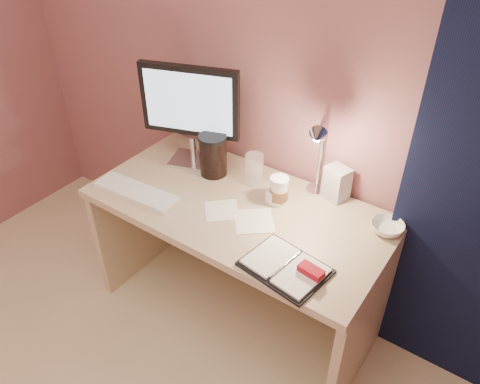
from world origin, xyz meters
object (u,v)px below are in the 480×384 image
Objects in this scene: keyboard at (136,192)px; desk_lamp at (305,151)px; desk at (247,233)px; clear_cup at (254,169)px; product_box at (337,183)px; coffee_cup at (279,192)px; bowl at (387,228)px; monitor at (190,107)px; planner at (287,267)px; lotion_bottle at (272,194)px; dark_jar at (213,157)px.

desk_lamp is (0.66, 0.40, 0.26)m from keyboard.
clear_cup is at bearing 108.94° from desk.
product_box reaches higher than clear_cup.
coffee_cup reaches higher than bowl.
desk is at bearing -31.72° from monitor.
planner is 0.81× the size of desk_lamp.
planner reaches higher than bowl.
product_box is (0.38, 0.12, 0.00)m from clear_cup.
monitor is at bearing 166.58° from desk_lamp.
keyboard is at bearing -151.63° from lotion_bottle.
desk_lamp is (0.62, 0.03, -0.05)m from monitor.
lotion_bottle is (-0.03, -0.01, -0.01)m from coffee_cup.
lotion_bottle is at bearing 24.53° from keyboard.
dark_jar reaches higher than keyboard.
planner is 2.21× the size of clear_cup.
clear_cup is (0.41, 0.39, 0.07)m from keyboard.
bowl is (0.67, 0.02, -0.06)m from clear_cup.
product_box is (0.79, 0.51, 0.07)m from keyboard.
desk is 8.90× the size of clear_cup.
desk is 13.52× the size of lotion_bottle.
clear_cup reaches higher than keyboard.
keyboard is 0.68m from coffee_cup.
desk_lamp is (-0.18, 0.43, 0.26)m from planner.
clear_cup is 1.11× the size of bowl.
dark_jar is at bearing -175.76° from bowl.
bowl is at bearing 12.06° from desk.
planner is 0.50m from bowl.
monitor reaches higher than product_box.
desk is 3.23× the size of keyboard.
desk_lamp is at bearing -178.29° from bowl.
desk is 0.33m from coffee_cup.
dark_jar is 0.45× the size of desk_lamp.
clear_cup is (-0.04, 0.11, 0.30)m from desk.
planner is (0.39, -0.30, 0.24)m from desk.
dark_jar is at bearing 164.73° from desk.
monitor reaches higher than coffee_cup.
bowl is at bearing 17.14° from keyboard.
product_box is 0.38× the size of desk_lamp.
keyboard is at bearing -151.64° from coffee_cup.
desk_lamp is (0.22, 0.12, 0.49)m from desk.
keyboard is at bearing -136.26° from clear_cup.
planner is (0.84, -0.02, 0.00)m from keyboard.
desk_lamp is at bearing 6.47° from dark_jar.
dark_jar is 0.61m from product_box.
clear_cup is at bearing 158.51° from coffee_cup.
coffee_cup is at bearing 133.87° from planner.
clear_cup reaches higher than planner.
monitor is 0.94m from planner.
planner is 0.61m from clear_cup.
product_box is at bearing 25.56° from desk_lamp.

